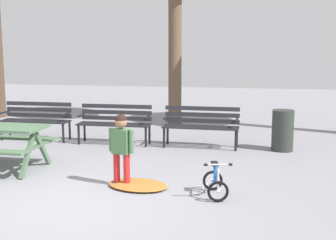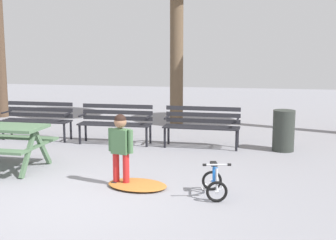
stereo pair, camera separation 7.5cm
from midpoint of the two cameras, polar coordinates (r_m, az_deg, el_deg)
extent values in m
plane|color=gray|center=(6.47, -12.16, -10.07)|extent=(36.00, 36.00, 0.00)
cube|color=#4C6B4C|center=(8.92, -19.38, -2.07)|extent=(1.80, 0.27, 0.04)
cube|color=#4C6B4C|center=(7.88, -17.46, -4.11)|extent=(0.07, 0.57, 0.76)
cube|color=#4C6B4C|center=(8.30, -15.79, -3.36)|extent=(0.07, 0.57, 0.76)
cube|color=#4C6B4C|center=(8.08, -16.62, -3.29)|extent=(0.10, 1.10, 0.04)
cube|color=#232328|center=(10.92, -16.14, 0.03)|extent=(1.60, 0.07, 0.03)
cube|color=#232328|center=(10.82, -16.43, -0.07)|extent=(1.60, 0.07, 0.03)
cube|color=#232328|center=(10.71, -16.72, -0.18)|extent=(1.60, 0.07, 0.03)
cube|color=#232328|center=(10.61, -17.02, -0.28)|extent=(1.60, 0.07, 0.03)
cube|color=#232328|center=(10.94, -16.07, 0.58)|extent=(1.60, 0.04, 0.09)
cube|color=#232328|center=(10.92, -16.10, 1.27)|extent=(1.60, 0.04, 0.09)
cube|color=#232328|center=(10.91, -16.13, 1.96)|extent=(1.60, 0.04, 0.09)
cylinder|color=black|center=(10.33, -13.22, -1.60)|extent=(0.05, 0.05, 0.44)
cylinder|color=black|center=(10.66, -12.44, -1.25)|extent=(0.05, 0.05, 0.44)
cube|color=black|center=(10.43, -12.90, 0.74)|extent=(0.04, 0.40, 0.03)
cylinder|color=black|center=(11.03, -20.36, -1.26)|extent=(0.05, 0.05, 0.44)
cylinder|color=black|center=(11.33, -19.43, -0.94)|extent=(0.05, 0.05, 0.44)
cube|color=black|center=(11.12, -20.00, 0.93)|extent=(0.04, 0.40, 0.03)
cube|color=#232328|center=(10.13, -6.74, -0.37)|extent=(1.60, 0.09, 0.03)
cube|color=#232328|center=(10.01, -6.94, -0.48)|extent=(1.60, 0.09, 0.03)
cube|color=#232328|center=(9.90, -7.14, -0.60)|extent=(1.60, 0.09, 0.03)
cube|color=#232328|center=(9.79, -7.35, -0.72)|extent=(1.60, 0.09, 0.03)
cube|color=#232328|center=(10.15, -6.68, 0.22)|extent=(1.60, 0.06, 0.09)
cube|color=#232328|center=(10.13, -6.70, 0.97)|extent=(1.60, 0.06, 0.09)
cube|color=#232328|center=(10.11, -6.71, 1.72)|extent=(1.60, 0.06, 0.09)
cylinder|color=black|center=(9.65, -3.03, -2.12)|extent=(0.05, 0.05, 0.44)
cylinder|color=black|center=(9.99, -2.56, -1.73)|extent=(0.05, 0.05, 0.44)
cube|color=black|center=(9.75, -2.81, 0.39)|extent=(0.04, 0.40, 0.03)
cylinder|color=black|center=(10.09, -11.35, -1.79)|extent=(0.05, 0.05, 0.44)
cylinder|color=black|center=(10.42, -10.63, -1.42)|extent=(0.05, 0.05, 0.44)
cube|color=black|center=(10.19, -11.06, 0.61)|extent=(0.04, 0.40, 0.03)
cube|color=#232328|center=(9.73, 4.03, -0.72)|extent=(1.60, 0.10, 0.03)
cube|color=#232328|center=(9.61, 3.93, -0.84)|extent=(1.60, 0.10, 0.03)
cube|color=#232328|center=(9.49, 3.83, -0.97)|extent=(1.60, 0.10, 0.03)
cube|color=#232328|center=(9.38, 3.73, -1.10)|extent=(1.60, 0.10, 0.03)
cube|color=#232328|center=(9.75, 4.07, -0.11)|extent=(1.60, 0.07, 0.09)
cube|color=#232328|center=(9.73, 4.08, 0.67)|extent=(1.60, 0.07, 0.09)
cube|color=#232328|center=(9.71, 4.09, 1.45)|extent=(1.60, 0.07, 0.09)
cylinder|color=black|center=(9.36, 8.28, -2.56)|extent=(0.05, 0.05, 0.44)
cylinder|color=black|center=(9.72, 8.42, -2.13)|extent=(0.05, 0.05, 0.44)
cube|color=black|center=(9.47, 8.41, 0.03)|extent=(0.05, 0.40, 0.03)
cylinder|color=black|center=(9.57, -0.72, -2.21)|extent=(0.05, 0.05, 0.44)
cylinder|color=black|center=(9.92, -0.26, -1.80)|extent=(0.05, 0.05, 0.44)
cube|color=black|center=(9.67, -0.49, 0.32)|extent=(0.05, 0.40, 0.03)
cylinder|color=red|center=(6.96, -5.51, -6.34)|extent=(0.10, 0.10, 0.51)
cube|color=black|center=(7.02, -5.48, -8.11)|extent=(0.13, 0.18, 0.06)
cylinder|color=red|center=(7.05, -6.76, -6.15)|extent=(0.10, 0.10, 0.51)
cube|color=black|center=(7.11, -6.72, -7.91)|extent=(0.13, 0.18, 0.06)
cube|color=#477047|center=(6.90, -6.20, -2.68)|extent=(0.30, 0.22, 0.38)
sphere|color=#996B4C|center=(6.84, -6.24, -0.24)|extent=(0.19, 0.19, 0.19)
sphere|color=black|center=(6.84, -6.25, -0.01)|extent=(0.18, 0.18, 0.18)
cylinder|color=#477047|center=(6.80, -4.95, -2.73)|extent=(0.08, 0.08, 0.36)
cylinder|color=#477047|center=(6.99, -7.42, -2.46)|extent=(0.08, 0.08, 0.36)
torus|color=black|center=(6.33, 5.96, -8.93)|extent=(0.30, 0.11, 0.30)
cylinder|color=silver|center=(6.33, 5.96, -8.93)|extent=(0.06, 0.05, 0.04)
torus|color=black|center=(6.82, 5.32, -7.57)|extent=(0.30, 0.11, 0.30)
cylinder|color=silver|center=(6.82, 5.32, -7.57)|extent=(0.06, 0.05, 0.04)
torus|color=white|center=(6.86, 6.23, -8.31)|extent=(0.11, 0.05, 0.11)
torus|color=white|center=(6.83, 4.39, -8.36)|extent=(0.11, 0.05, 0.11)
cylinder|color=blue|center=(6.45, 5.75, -7.00)|extent=(0.11, 0.31, 0.32)
cylinder|color=blue|center=(6.61, 5.55, -6.78)|extent=(0.05, 0.08, 0.27)
cylinder|color=blue|center=(6.72, 5.44, -7.74)|extent=(0.07, 0.20, 0.05)
cylinder|color=silver|center=(6.30, 5.96, -7.49)|extent=(0.05, 0.08, 0.32)
cylinder|color=blue|center=(6.44, 5.74, -6.09)|extent=(0.11, 0.32, 0.05)
cube|color=black|center=(6.59, 5.55, -5.47)|extent=(0.13, 0.19, 0.04)
cylinder|color=silver|center=(6.26, 5.96, -5.59)|extent=(0.34, 0.10, 0.02)
cylinder|color=black|center=(6.29, 7.50, -5.56)|extent=(0.06, 0.05, 0.04)
cylinder|color=black|center=(6.24, 4.41, -5.63)|extent=(0.06, 0.05, 0.04)
ellipsoid|color=#B26B2D|center=(6.99, -4.10, -8.12)|extent=(1.05, 0.84, 0.07)
cylinder|color=#2D332D|center=(9.56, 13.99, -1.28)|extent=(0.44, 0.44, 0.84)
cylinder|color=brown|center=(12.40, 0.71, 8.41)|extent=(0.36, 0.36, 3.88)
camera|label=1|loc=(0.04, -90.27, -0.04)|focal=48.55mm
camera|label=2|loc=(0.04, 89.73, 0.04)|focal=48.55mm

